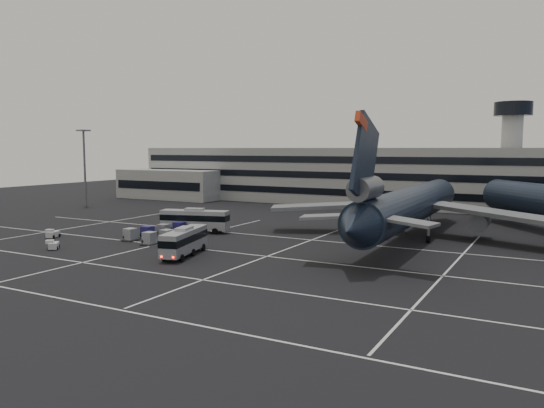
{
  "coord_description": "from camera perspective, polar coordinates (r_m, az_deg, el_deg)",
  "views": [
    {
      "loc": [
        44.68,
        -54.74,
        13.87
      ],
      "look_at": [
        4.37,
        19.4,
        5.0
      ],
      "focal_mm": 35.0,
      "sensor_mm": 36.0,
      "label": 1
    }
  ],
  "objects": [
    {
      "name": "ground",
      "position": [
        72.0,
        -10.53,
        -5.21
      ],
      "size": [
        260.0,
        260.0,
        0.0
      ],
      "primitive_type": "plane",
      "color": "black",
      "rests_on": "ground"
    },
    {
      "name": "lane_markings",
      "position": [
        71.97,
        -9.58,
        -5.19
      ],
      "size": [
        90.0,
        55.62,
        0.01
      ],
      "color": "silver",
      "rests_on": "ground"
    },
    {
      "name": "terminal",
      "position": [
        134.77,
        7.81,
        2.99
      ],
      "size": [
        125.0,
        26.0,
        24.0
      ],
      "color": "gray",
      "rests_on": "ground"
    },
    {
      "name": "hills",
      "position": [
        227.8,
        21.62,
        -0.96
      ],
      "size": [
        352.0,
        180.0,
        44.0
      ],
      "color": "#38332B",
      "rests_on": "ground"
    },
    {
      "name": "lightpole_left",
      "position": [
        134.14,
        -19.54,
        4.78
      ],
      "size": [
        2.4,
        2.4,
        18.28
      ],
      "color": "slate",
      "rests_on": "ground"
    },
    {
      "name": "trijet_main",
      "position": [
        83.01,
        14.58,
        -0.15
      ],
      "size": [
        47.45,
        57.53,
        18.08
      ],
      "rotation": [
        0.0,
        0.0,
        0.02
      ],
      "color": "black",
      "rests_on": "ground"
    },
    {
      "name": "bus_near",
      "position": [
        69.77,
        -9.41,
        -3.84
      ],
      "size": [
        5.1,
        10.85,
        3.73
      ],
      "rotation": [
        0.0,
        0.0,
        0.26
      ],
      "color": "gray",
      "rests_on": "ground"
    },
    {
      "name": "bus_far",
      "position": [
        88.77,
        -8.31,
        -1.62
      ],
      "size": [
        11.68,
        5.55,
        4.02
      ],
      "rotation": [
        0.0,
        0.0,
        1.84
      ],
      "color": "gray",
      "rests_on": "ground"
    },
    {
      "name": "tug_a",
      "position": [
        89.34,
        -22.52,
        -2.99
      ],
      "size": [
        1.92,
        2.44,
        1.38
      ],
      "rotation": [
        0.0,
        0.0,
        0.33
      ],
      "color": "beige",
      "rests_on": "ground"
    },
    {
      "name": "tug_b",
      "position": [
        79.23,
        -22.44,
        -4.11
      ],
      "size": [
        2.26,
        2.34,
        1.31
      ],
      "rotation": [
        0.0,
        0.0,
        0.71
      ],
      "color": "beige",
      "rests_on": "ground"
    },
    {
      "name": "uld_cluster",
      "position": [
        83.14,
        -11.92,
        -3.09
      ],
      "size": [
        8.87,
        12.76,
        1.88
      ],
      "rotation": [
        0.0,
        0.0,
        -0.25
      ],
      "color": "#2D2D30",
      "rests_on": "ground"
    }
  ]
}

